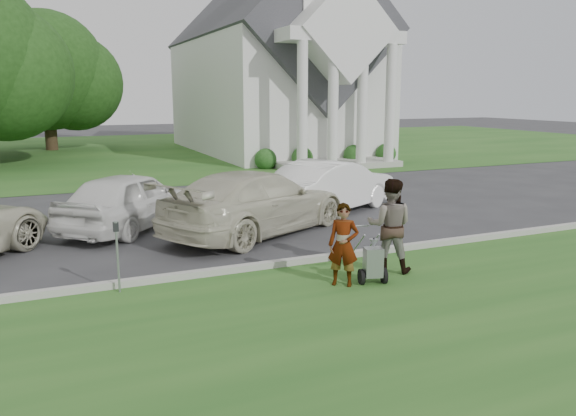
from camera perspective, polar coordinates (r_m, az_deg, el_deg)
ground at (r=11.58m, az=0.58°, el=-6.71°), size 120.00×120.00×0.00m
grass_strip at (r=9.10m, az=8.50°, el=-12.04°), size 80.00×7.00×0.01m
church_lawn at (r=37.48m, az=-16.60°, el=5.50°), size 80.00×30.00×0.01m
curb at (r=12.03m, az=-0.49°, el=-5.62°), size 80.00×0.18×0.15m
church at (r=35.87m, az=-1.42°, el=15.21°), size 9.19×19.00×24.10m
tree_back at (r=40.04m, az=-23.38°, el=12.17°), size 9.61×7.60×8.89m
striping_cart at (r=11.00m, az=8.62°, el=-5.55°), size 0.68×1.11×0.97m
person_left at (r=10.72m, az=5.64°, el=-3.82°), size 0.69×0.66×1.60m
person_right at (r=11.67m, az=10.29°, el=-1.82°), size 1.19×1.14×1.93m
parking_meter_near at (r=10.73m, az=-16.97°, el=-3.91°), size 0.10×0.09×1.36m
car_b at (r=15.81m, az=-15.78°, el=0.79°), size 4.54×4.73×1.59m
car_c at (r=14.76m, az=-3.18°, el=0.61°), size 6.16×4.77×1.67m
car_d at (r=17.58m, az=4.46°, el=2.27°), size 5.16×3.73×1.62m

